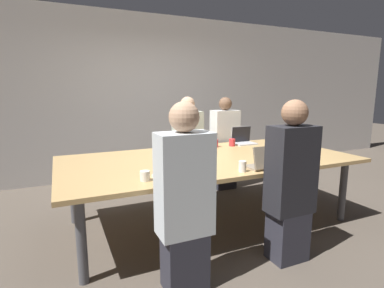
# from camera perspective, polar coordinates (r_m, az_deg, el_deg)

# --- Properties ---
(ground_plane) EXTENTS (24.00, 24.00, 0.00)m
(ground_plane) POSITION_cam_1_polar(r_m,az_deg,el_deg) (3.62, 3.22, -14.42)
(ground_plane) COLOR brown
(curtain_wall) EXTENTS (12.00, 0.06, 2.80)m
(curtain_wall) POSITION_cam_1_polar(r_m,az_deg,el_deg) (5.43, -7.97, 8.95)
(curtain_wall) COLOR #BCB7B2
(curtain_wall) RESTS_ON ground_plane
(conference_table) EXTENTS (3.22, 1.58, 0.76)m
(conference_table) POSITION_cam_1_polar(r_m,az_deg,el_deg) (3.39, 3.33, -3.43)
(conference_table) COLOR tan
(conference_table) RESTS_ON ground_plane
(laptop_near_midright) EXTENTS (0.37, 0.22, 0.23)m
(laptop_near_midright) POSITION_cam_1_polar(r_m,az_deg,el_deg) (2.98, 14.11, -3.28)
(laptop_near_midright) COLOR gray
(laptop_near_midright) RESTS_ON conference_table
(person_near_midright) EXTENTS (0.40, 0.24, 1.43)m
(person_near_midright) POSITION_cam_1_polar(r_m,az_deg,el_deg) (2.76, 18.24, -7.35)
(person_near_midright) COLOR #2D2D38
(person_near_midright) RESTS_ON ground_plane
(cup_near_midright) EXTENTS (0.07, 0.07, 0.10)m
(cup_near_midright) POSITION_cam_1_polar(r_m,az_deg,el_deg) (2.81, 9.63, -4.22)
(cup_near_midright) COLOR white
(cup_near_midright) RESTS_ON conference_table
(laptop_far_right) EXTENTS (0.31, 0.23, 0.24)m
(laptop_far_right) POSITION_cam_1_polar(r_m,az_deg,el_deg) (4.28, 9.66, 0.97)
(laptop_far_right) COLOR silver
(laptop_far_right) RESTS_ON conference_table
(person_far_right) EXTENTS (0.40, 0.24, 1.41)m
(person_far_right) POSITION_cam_1_polar(r_m,az_deg,el_deg) (4.61, 6.22, -0.20)
(person_far_right) COLOR #2D2D38
(person_far_right) RESTS_ON ground_plane
(cup_far_right) EXTENTS (0.08, 0.08, 0.10)m
(cup_far_right) POSITION_cam_1_polar(r_m,az_deg,el_deg) (4.09, 7.64, 0.30)
(cup_far_right) COLOR red
(cup_far_right) RESTS_ON conference_table
(laptop_far_center) EXTENTS (0.32, 0.24, 0.24)m
(laptop_far_center) POSITION_cam_1_polar(r_m,az_deg,el_deg) (3.90, 0.73, 0.20)
(laptop_far_center) COLOR gray
(laptop_far_center) RESTS_ON conference_table
(person_far_center) EXTENTS (0.40, 0.24, 1.42)m
(person_far_center) POSITION_cam_1_polar(r_m,az_deg,el_deg) (4.34, -0.83, -0.67)
(person_far_center) COLOR #2D2D38
(person_far_center) RESTS_ON ground_plane
(cup_far_center) EXTENTS (0.09, 0.09, 0.10)m
(cup_far_center) POSITION_cam_1_polar(r_m,az_deg,el_deg) (3.99, 4.33, 0.14)
(cup_far_center) COLOR red
(cup_far_center) RESTS_ON conference_table
(laptop_near_left) EXTENTS (0.35, 0.26, 0.26)m
(laptop_near_left) POSITION_cam_1_polar(r_m,az_deg,el_deg) (2.54, -2.87, -5.12)
(laptop_near_left) COLOR silver
(laptop_near_left) RESTS_ON conference_table
(person_near_left) EXTENTS (0.40, 0.24, 1.43)m
(person_near_left) POSITION_cam_1_polar(r_m,az_deg,el_deg) (2.24, -1.45, -10.94)
(person_near_left) COLOR #2D2D38
(person_near_left) RESTS_ON ground_plane
(cup_near_left) EXTENTS (0.08, 0.08, 0.09)m
(cup_near_left) POSITION_cam_1_polar(r_m,az_deg,el_deg) (2.53, -8.96, -6.02)
(cup_near_left) COLOR white
(cup_near_left) RESTS_ON conference_table
(stapler) EXTENTS (0.06, 0.15, 0.05)m
(stapler) POSITION_cam_1_polar(r_m,az_deg,el_deg) (3.01, 1.08, -3.64)
(stapler) COLOR black
(stapler) RESTS_ON conference_table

